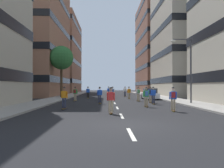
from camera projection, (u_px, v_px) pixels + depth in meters
ground_plane at (112, 98)px, 32.65m from camera, size 134.43×134.43×0.00m
sidewalk_left at (63, 97)px, 35.23m from camera, size 3.03×61.61×0.14m
sidewalk_right at (160, 97)px, 35.68m from camera, size 3.03×61.61×0.14m
lane_markings at (112, 98)px, 33.25m from camera, size 0.16×52.20×0.01m
building_left_mid at (25, 30)px, 41.56m from camera, size 14.31×18.51×24.88m
building_left_far at (54, 56)px, 64.57m from camera, size 14.31×21.19×21.60m
building_right_mid at (195, 7)px, 42.54m from camera, size 14.31×16.69×34.43m
building_right_far at (164, 47)px, 65.53m from camera, size 14.31×22.63×27.04m
parked_car_near at (150, 94)px, 30.31m from camera, size 1.82×4.40×1.52m
street_tree_near at (61, 58)px, 33.93m from camera, size 3.70×3.70×7.99m
streetlamp_right at (187, 63)px, 21.84m from camera, size 2.13×0.30×6.50m
skater_0 at (64, 97)px, 17.23m from camera, size 0.54×0.91×1.78m
skater_1 at (109, 91)px, 40.40m from camera, size 0.56×0.92×1.78m
skater_2 at (100, 94)px, 22.69m from camera, size 0.56×0.92×1.78m
skater_3 at (88, 92)px, 32.54m from camera, size 0.57×0.92×1.78m
skater_4 at (138, 93)px, 26.16m from camera, size 0.57×0.92×1.78m
skater_5 at (125, 91)px, 37.99m from camera, size 0.56×0.92×1.78m
skater_6 at (153, 95)px, 21.85m from camera, size 0.53×0.90×1.78m
skater_7 at (111, 99)px, 14.25m from camera, size 0.53×0.90×1.78m
skater_8 at (113, 92)px, 32.81m from camera, size 0.56×0.92×1.78m
skater_9 at (173, 97)px, 15.64m from camera, size 0.56×0.92×1.78m
skater_10 at (146, 95)px, 18.98m from camera, size 0.55×0.91×1.78m
skater_11 at (75, 93)px, 26.85m from camera, size 0.56×0.92×1.78m
skater_12 at (150, 94)px, 23.69m from camera, size 0.53×0.90×1.78m
skater_13 at (129, 92)px, 31.27m from camera, size 0.56×0.92×1.78m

